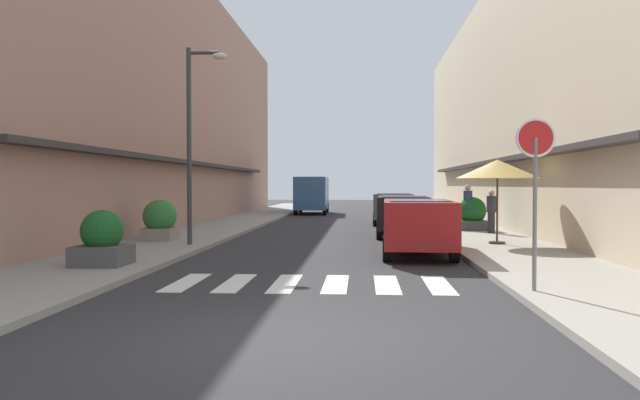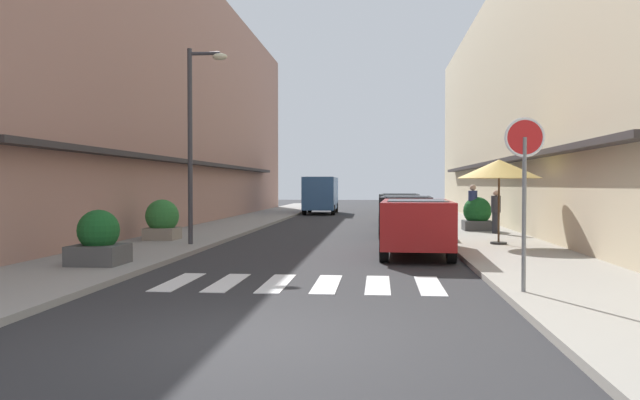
# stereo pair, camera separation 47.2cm
# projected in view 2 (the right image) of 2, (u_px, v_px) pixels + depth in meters

# --- Properties ---
(ground_plane) EXTENTS (101.28, 101.28, 0.00)m
(ground_plane) POSITION_uv_depth(u_px,v_px,m) (344.00, 229.00, 25.69)
(ground_plane) COLOR #2B2B2D
(sidewalk_left) EXTENTS (3.10, 64.45, 0.12)m
(sidewalk_left) POSITION_uv_depth(u_px,v_px,m) (226.00, 227.00, 26.17)
(sidewalk_left) COLOR gray
(sidewalk_left) RESTS_ON ground_plane
(sidewalk_right) EXTENTS (3.10, 64.45, 0.12)m
(sidewalk_right) POSITION_uv_depth(u_px,v_px,m) (466.00, 229.00, 25.22)
(sidewalk_right) COLOR #9E998E
(sidewalk_right) RESTS_ON ground_plane
(building_row_left) EXTENTS (5.50, 43.43, 11.56)m
(building_row_left) POSITION_uv_depth(u_px,v_px,m) (145.00, 98.00, 27.71)
(building_row_left) COLOR #A87A6B
(building_row_left) RESTS_ON ground_plane
(building_row_right) EXTENTS (5.50, 43.43, 10.82)m
(building_row_right) POSITION_uv_depth(u_px,v_px,m) (560.00, 101.00, 25.99)
(building_row_right) COLOR beige
(building_row_right) RESTS_ON ground_plane
(crosswalk) EXTENTS (5.20, 2.20, 0.01)m
(crosswalk) POSITION_uv_depth(u_px,v_px,m) (302.00, 284.00, 11.54)
(crosswalk) COLOR silver
(crosswalk) RESTS_ON ground_plane
(parked_car_near) EXTENTS (1.94, 4.52, 1.47)m
(parked_car_near) POSITION_uv_depth(u_px,v_px,m) (416.00, 221.00, 16.10)
(parked_car_near) COLOR maroon
(parked_car_near) RESTS_ON ground_plane
(parked_car_mid) EXTENTS (1.97, 4.06, 1.47)m
(parked_car_mid) POSITION_uv_depth(u_px,v_px,m) (406.00, 211.00, 21.92)
(parked_car_mid) COLOR black
(parked_car_mid) RESTS_ON ground_plane
(parked_car_far) EXTENTS (1.97, 4.34, 1.47)m
(parked_car_far) POSITION_uv_depth(u_px,v_px,m) (400.00, 205.00, 28.71)
(parked_car_far) COLOR #4C5156
(parked_car_far) RESTS_ON ground_plane
(delivery_van) EXTENTS (2.08, 5.43, 2.37)m
(delivery_van) POSITION_uv_depth(u_px,v_px,m) (321.00, 192.00, 39.61)
(delivery_van) COLOR #33598C
(delivery_van) RESTS_ON ground_plane
(round_street_sign) EXTENTS (0.65, 0.07, 2.84)m
(round_street_sign) POSITION_uv_depth(u_px,v_px,m) (525.00, 158.00, 9.98)
(round_street_sign) COLOR slate
(round_street_sign) RESTS_ON sidewalk_right
(street_lamp) EXTENTS (1.19, 0.28, 5.73)m
(street_lamp) POSITION_uv_depth(u_px,v_px,m) (196.00, 126.00, 18.00)
(street_lamp) COLOR #38383D
(street_lamp) RESTS_ON sidewalk_left
(cafe_umbrella) EXTENTS (2.44, 2.44, 2.49)m
(cafe_umbrella) POSITION_uv_depth(u_px,v_px,m) (499.00, 169.00, 18.03)
(cafe_umbrella) COLOR #262626
(cafe_umbrella) RESTS_ON sidewalk_right
(planter_corner) EXTENTS (1.10, 1.10, 1.20)m
(planter_corner) POSITION_uv_depth(u_px,v_px,m) (99.00, 240.00, 13.46)
(planter_corner) COLOR #4C4C4C
(planter_corner) RESTS_ON sidewalk_left
(planter_midblock) EXTENTS (1.06, 1.06, 1.28)m
(planter_midblock) POSITION_uv_depth(u_px,v_px,m) (162.00, 220.00, 19.60)
(planter_midblock) COLOR gray
(planter_midblock) RESTS_ON sidewalk_left
(planter_far) EXTENTS (1.06, 1.06, 1.28)m
(planter_far) POSITION_uv_depth(u_px,v_px,m) (477.00, 215.00, 23.54)
(planter_far) COLOR #4C4C4C
(planter_far) RESTS_ON sidewalk_right
(pedestrian_walking_near) EXTENTS (0.34, 0.34, 1.55)m
(pedestrian_walking_near) POSITION_uv_depth(u_px,v_px,m) (496.00, 211.00, 22.06)
(pedestrian_walking_near) COLOR #282B33
(pedestrian_walking_near) RESTS_ON sidewalk_right
(pedestrian_walking_far) EXTENTS (0.34, 0.34, 1.75)m
(pedestrian_walking_far) POSITION_uv_depth(u_px,v_px,m) (473.00, 206.00, 23.46)
(pedestrian_walking_far) COLOR #282B33
(pedestrian_walking_far) RESTS_ON sidewalk_right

